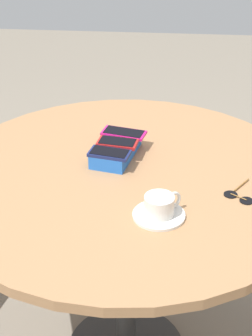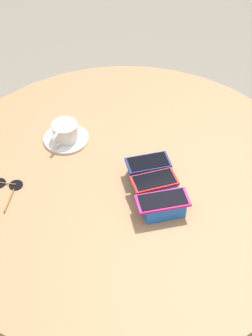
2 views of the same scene
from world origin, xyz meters
name	(u,v)px [view 2 (image 2 of 2)]	position (x,y,z in m)	size (l,w,h in m)	color
ground_plane	(126,302)	(0.00, 0.00, 0.00)	(8.00, 8.00, 0.00)	gray
round_table	(126,196)	(0.00, 0.00, 0.66)	(1.13, 1.13, 0.76)	#2D2D2D
phone_box	(156,187)	(-0.11, -0.04, 0.78)	(0.23, 0.15, 0.04)	blue
phone_magenta	(163,201)	(-0.18, -0.02, 0.81)	(0.09, 0.15, 0.01)	#D11975
phone_red	(154,181)	(-0.10, -0.04, 0.81)	(0.08, 0.13, 0.01)	red
phone_navy	(148,163)	(-0.03, -0.05, 0.81)	(0.09, 0.13, 0.01)	navy
saucer	(66,139)	(0.21, 0.11, 0.77)	(0.14, 0.14, 0.01)	silver
coffee_cup	(65,131)	(0.21, 0.11, 0.80)	(0.09, 0.10, 0.05)	silver
sunglasses	(8,186)	(0.10, 0.33, 0.76)	(0.13, 0.08, 0.01)	black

